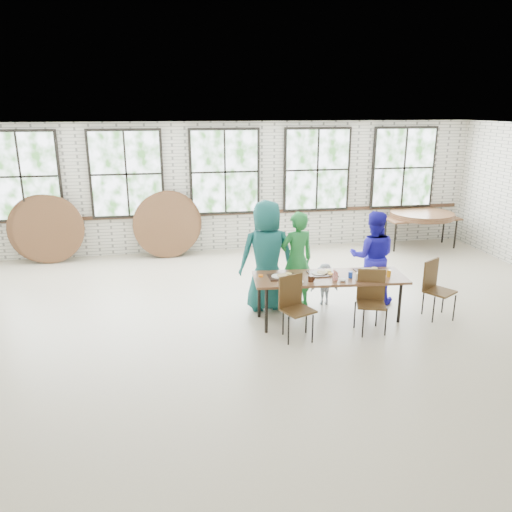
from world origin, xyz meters
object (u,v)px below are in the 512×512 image
(dining_table, at_px, (329,279))
(storage_table, at_px, (421,220))
(chair_near_left, at_px, (294,302))
(chair_near_right, at_px, (371,295))

(dining_table, relative_size, storage_table, 1.34)
(chair_near_left, bearing_deg, chair_near_right, -21.25)
(storage_table, bearing_deg, chair_near_left, -138.05)
(chair_near_left, distance_m, chair_near_right, 1.22)
(chair_near_left, relative_size, storage_table, 0.52)
(dining_table, bearing_deg, chair_near_left, -139.87)
(dining_table, height_order, storage_table, same)
(dining_table, relative_size, chair_near_right, 2.59)
(dining_table, distance_m, storage_table, 5.20)
(dining_table, xyz_separation_m, storage_table, (3.57, 3.78, -0.00))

